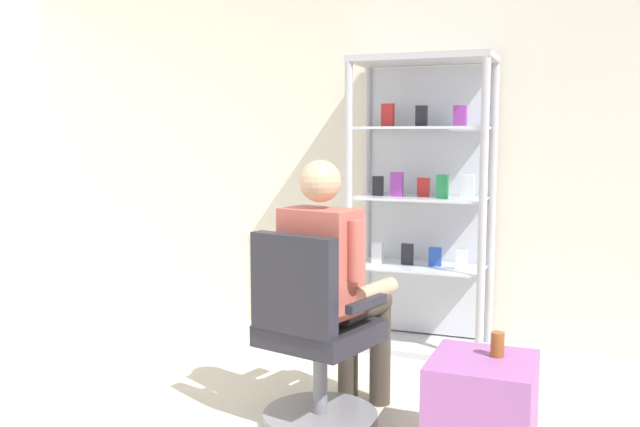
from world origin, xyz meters
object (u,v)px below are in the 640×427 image
object	(u,v)px
seated_shopkeeper	(333,277)
storage_crate	(482,409)
display_cabinet_main	(423,203)
tea_glass	(497,344)
office_chair	(314,349)

from	to	relation	value
seated_shopkeeper	storage_crate	bearing A→B (deg)	-13.40
seated_shopkeeper	storage_crate	distance (m)	0.92
seated_shopkeeper	display_cabinet_main	bearing A→B (deg)	84.22
display_cabinet_main	seated_shopkeeper	distance (m)	1.34
seated_shopkeeper	tea_glass	world-z (taller)	seated_shopkeeper
office_chair	seated_shopkeeper	world-z (taller)	seated_shopkeeper
office_chair	tea_glass	world-z (taller)	office_chair
storage_crate	tea_glass	bearing A→B (deg)	50.26
display_cabinet_main	storage_crate	bearing A→B (deg)	-67.32
seated_shopkeeper	tea_glass	distance (m)	0.84
seated_shopkeeper	storage_crate	size ratio (longest dim) A/B	2.77
display_cabinet_main	storage_crate	world-z (taller)	display_cabinet_main
display_cabinet_main	office_chair	xyz separation A→B (m)	(-0.17, -1.47, -0.57)
display_cabinet_main	tea_glass	bearing A→B (deg)	-64.75
seated_shopkeeper	office_chair	bearing A→B (deg)	-103.67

